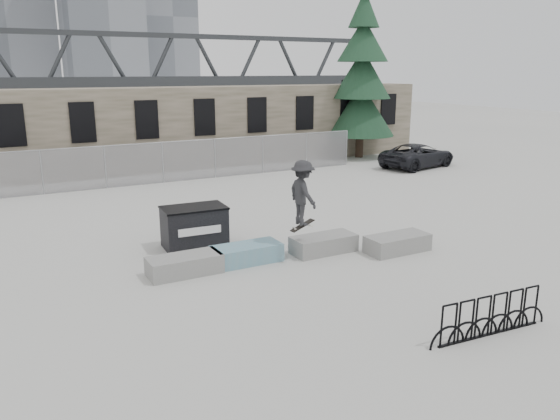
# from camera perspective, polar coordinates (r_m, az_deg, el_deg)

# --- Properties ---
(ground) EXTENTS (120.00, 120.00, 0.00)m
(ground) POSITION_cam_1_polar(r_m,az_deg,el_deg) (16.45, 0.70, -4.82)
(ground) COLOR #B7B7B2
(ground) RESTS_ON ground
(stone_wall) EXTENTS (36.00, 2.58, 4.50)m
(stone_wall) POSITION_cam_1_polar(r_m,az_deg,el_deg) (30.90, -14.29, 8.12)
(stone_wall) COLOR #655C4B
(stone_wall) RESTS_ON ground
(chainlink_fence) EXTENTS (22.06, 0.06, 2.02)m
(chainlink_fence) POSITION_cam_1_polar(r_m,az_deg,el_deg) (27.48, -12.16, 4.93)
(chainlink_fence) COLOR gray
(chainlink_fence) RESTS_ON ground
(planter_far_left) EXTENTS (2.00, 0.90, 0.52)m
(planter_far_left) POSITION_cam_1_polar(r_m,az_deg,el_deg) (15.17, -9.93, -5.60)
(planter_far_left) COLOR gray
(planter_far_left) RESTS_ON ground
(planter_center_left) EXTENTS (2.00, 0.90, 0.52)m
(planter_center_left) POSITION_cam_1_polar(r_m,az_deg,el_deg) (15.87, -3.51, -4.49)
(planter_center_left) COLOR teal
(planter_center_left) RESTS_ON ground
(planter_center_right) EXTENTS (2.00, 0.90, 0.52)m
(planter_center_right) POSITION_cam_1_polar(r_m,az_deg,el_deg) (16.76, 4.58, -3.48)
(planter_center_right) COLOR gray
(planter_center_right) RESTS_ON ground
(planter_offset) EXTENTS (2.00, 0.90, 0.52)m
(planter_offset) POSITION_cam_1_polar(r_m,az_deg,el_deg) (17.15, 12.17, -3.34)
(planter_offset) COLOR gray
(planter_offset) RESTS_ON ground
(dumpster) EXTENTS (2.04, 1.32, 1.30)m
(dumpster) POSITION_cam_1_polar(r_m,az_deg,el_deg) (17.33, -8.94, -1.73)
(dumpster) COLOR black
(dumpster) RESTS_ON ground
(bike_rack) EXTENTS (3.14, 0.28, 0.90)m
(bike_rack) POSITION_cam_1_polar(r_m,az_deg,el_deg) (12.42, 21.18, -10.28)
(bike_rack) COLOR black
(bike_rack) RESTS_ON ground
(spruce_tree) EXTENTS (4.25, 4.25, 11.50)m
(spruce_tree) POSITION_cam_1_polar(r_m,az_deg,el_deg) (35.05, 8.55, 13.44)
(spruce_tree) COLOR #38281E
(spruce_tree) RESTS_ON ground
(truss_bridge) EXTENTS (70.00, 3.00, 9.80)m
(truss_bridge) POSITION_cam_1_polar(r_m,az_deg,el_deg) (70.78, -14.49, 12.97)
(truss_bridge) COLOR #2D3033
(truss_bridge) RESTS_ON ground
(suv) EXTENTS (5.22, 3.18, 1.35)m
(suv) POSITION_cam_1_polar(r_m,az_deg,el_deg) (32.31, 14.21, 5.56)
(suv) COLOR black
(suv) RESTS_ON ground
(skateboarder) EXTENTS (0.79, 1.23, 2.05)m
(skateboarder) POSITION_cam_1_polar(r_m,az_deg,el_deg) (15.63, 2.40, 1.79)
(skateboarder) COLOR #262629
(skateboarder) RESTS_ON ground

